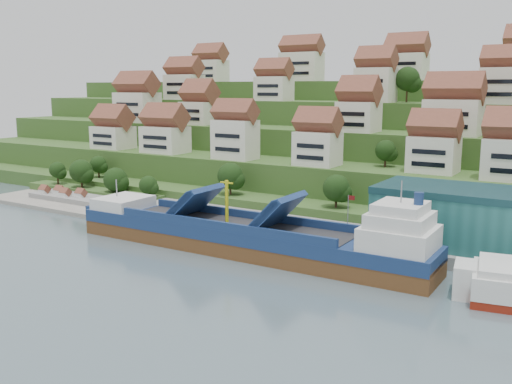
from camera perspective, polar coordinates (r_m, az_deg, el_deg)
The scene contains 9 objects.
ground at distance 104.97m, azimuth -2.24°, elevation -5.69°, with size 300.00×300.00×0.00m, color slate.
quay at distance 108.53m, azimuth 11.11°, elevation -4.74°, with size 180.00×14.00×2.20m, color gray.
pebble_beach at distance 152.09m, azimuth -17.89°, elevation -0.92°, with size 45.00×20.00×1.00m, color gray.
hillside at distance 196.01m, azimuth 15.20°, elevation 4.67°, with size 260.00×128.00×31.00m.
hillside_village at distance 155.34m, azimuth 9.47°, elevation 8.48°, with size 157.50×63.25×29.35m.
hillside_trees at distance 143.06m, azimuth 4.49°, elevation 5.20°, with size 140.11×62.90×31.85m.
flagpole at distance 103.33m, azimuth 9.23°, elevation -2.14°, with size 1.28×0.16×8.00m.
beach_huts at distance 152.55m, azimuth -18.76°, elevation -0.33°, with size 14.40×3.70×2.20m.
cargo_ship at distance 101.02m, azimuth -0.35°, elevation -4.58°, with size 68.88×11.59×15.13m.
Camera 1 is at (57.26, -82.99, 29.19)m, focal length 40.00 mm.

